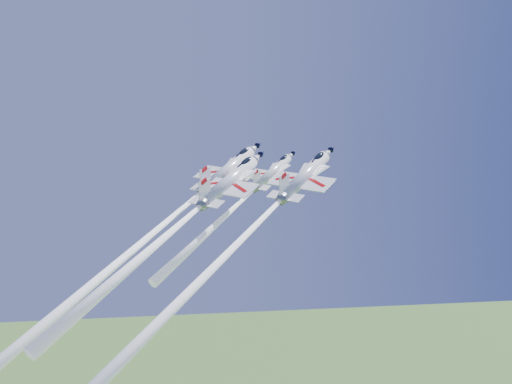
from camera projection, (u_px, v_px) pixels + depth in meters
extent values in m
cylinder|color=white|center=(272.00, 172.00, 101.82)|extent=(5.20, 6.52, 10.03)
cone|color=white|center=(290.00, 156.00, 105.88)|extent=(2.79, 2.92, 2.66)
cone|color=black|center=(294.00, 152.00, 106.82)|extent=(1.41, 1.47, 1.34)
cone|color=slate|center=(255.00, 188.00, 98.07)|extent=(2.52, 2.52, 1.84)
ellipsoid|color=black|center=(284.00, 158.00, 104.15)|extent=(2.57, 2.47, 2.07)
cube|color=black|center=(280.00, 161.00, 103.18)|extent=(0.81, 0.77, 0.72)
cube|color=white|center=(270.00, 176.00, 101.24)|extent=(8.17, 7.97, 2.74)
cube|color=white|center=(274.00, 167.00, 103.84)|extent=(2.65, 2.42, 1.58)
cube|color=white|center=(284.00, 168.00, 102.60)|extent=(2.65, 2.42, 1.58)
cube|color=white|center=(258.00, 186.00, 98.66)|extent=(4.40, 4.31, 1.44)
cube|color=white|center=(257.00, 179.00, 98.12)|extent=(2.20, 2.38, 3.30)
cube|color=#A30809|center=(256.00, 172.00, 97.72)|extent=(0.93, 0.91, 0.95)
cube|color=black|center=(273.00, 176.00, 102.21)|extent=(6.11, 5.33, 4.45)
sphere|color=white|center=(254.00, 189.00, 97.93)|extent=(0.97, 1.01, 0.87)
cone|color=white|center=(209.00, 231.00, 89.43)|extent=(9.55, 13.07, 23.61)
cylinder|color=white|center=(228.00, 170.00, 100.95)|extent=(6.73, 8.43, 12.97)
cone|color=white|center=(253.00, 149.00, 106.20)|extent=(3.61, 3.78, 3.45)
cone|color=black|center=(259.00, 144.00, 107.42)|extent=(1.82, 1.90, 1.73)
cone|color=slate|center=(203.00, 191.00, 96.10)|extent=(3.26, 3.25, 2.38)
ellipsoid|color=black|center=(244.00, 152.00, 103.96)|extent=(3.32, 3.19, 2.68)
cube|color=black|center=(238.00, 155.00, 102.71)|extent=(1.05, 0.99, 0.93)
cube|color=white|center=(224.00, 175.00, 100.20)|extent=(10.57, 10.31, 3.54)
cube|color=white|center=(231.00, 163.00, 103.57)|extent=(3.43, 3.13, 2.05)
cube|color=white|center=(243.00, 165.00, 101.95)|extent=(3.43, 3.13, 2.05)
cube|color=white|center=(207.00, 189.00, 96.86)|extent=(5.69, 5.57, 1.87)
cube|color=white|center=(205.00, 178.00, 96.17)|extent=(2.85, 3.07, 4.27)
cube|color=#A30809|center=(204.00, 169.00, 95.64)|extent=(1.21, 1.17, 1.23)
cube|color=black|center=(230.00, 175.00, 101.46)|extent=(7.90, 6.90, 5.75)
sphere|color=white|center=(202.00, 192.00, 95.92)|extent=(1.26, 1.30, 1.13)
cone|color=white|center=(71.00, 302.00, 77.03)|extent=(19.16, 27.05, 51.27)
cylinder|color=white|center=(305.00, 176.00, 94.49)|extent=(6.70, 8.40, 12.91)
cone|color=white|center=(327.00, 153.00, 99.72)|extent=(3.59, 3.76, 3.43)
cone|color=black|center=(332.00, 148.00, 100.94)|extent=(1.81, 1.89, 1.72)
cone|color=slate|center=(282.00, 199.00, 89.67)|extent=(3.24, 3.24, 2.37)
ellipsoid|color=black|center=(319.00, 157.00, 97.50)|extent=(3.31, 3.18, 2.67)
cube|color=black|center=(314.00, 160.00, 96.25)|extent=(1.05, 0.99, 0.92)
cube|color=white|center=(301.00, 181.00, 93.75)|extent=(10.53, 10.27, 3.53)
cube|color=white|center=(305.00, 169.00, 97.10)|extent=(3.42, 3.12, 2.04)
cube|color=white|center=(320.00, 170.00, 95.50)|extent=(3.42, 3.12, 2.04)
cube|color=white|center=(285.00, 196.00, 90.43)|extent=(5.67, 5.55, 1.86)
cube|color=white|center=(284.00, 185.00, 89.73)|extent=(2.84, 3.06, 4.25)
cube|color=#A30809|center=(284.00, 176.00, 89.21)|extent=(1.20, 1.17, 1.22)
cube|color=black|center=(306.00, 181.00, 95.00)|extent=(7.86, 6.87, 5.73)
sphere|color=white|center=(281.00, 200.00, 89.49)|extent=(1.25, 1.30, 1.12)
cone|color=white|center=(173.00, 308.00, 72.29)|extent=(17.68, 24.86, 46.80)
cylinder|color=white|center=(230.00, 181.00, 94.82)|extent=(6.79, 8.51, 13.09)
cone|color=white|center=(256.00, 158.00, 100.12)|extent=(3.64, 3.81, 3.48)
cone|color=black|center=(262.00, 153.00, 101.35)|extent=(1.84, 1.92, 1.75)
cone|color=slate|center=(202.00, 205.00, 89.93)|extent=(3.29, 3.28, 2.40)
ellipsoid|color=black|center=(246.00, 162.00, 97.86)|extent=(3.36, 3.22, 2.71)
cube|color=black|center=(240.00, 165.00, 96.60)|extent=(1.06, 1.00, 0.94)
cube|color=white|center=(225.00, 187.00, 94.06)|extent=(10.67, 10.41, 3.58)
cube|color=white|center=(232.00, 174.00, 97.46)|extent=(3.46, 3.16, 2.07)
cube|color=white|center=(245.00, 176.00, 95.83)|extent=(3.46, 3.16, 2.07)
cube|color=white|center=(206.00, 202.00, 90.69)|extent=(5.74, 5.62, 1.88)
cube|color=white|center=(205.00, 191.00, 89.99)|extent=(2.87, 3.10, 4.31)
cube|color=#A30809|center=(204.00, 181.00, 89.46)|extent=(1.22, 1.18, 1.24)
cube|color=black|center=(231.00, 187.00, 95.33)|extent=(7.97, 6.96, 5.81)
sphere|color=white|center=(201.00, 206.00, 89.74)|extent=(1.27, 1.31, 1.14)
cone|color=white|center=(128.00, 269.00, 78.88)|extent=(12.26, 16.75, 30.18)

